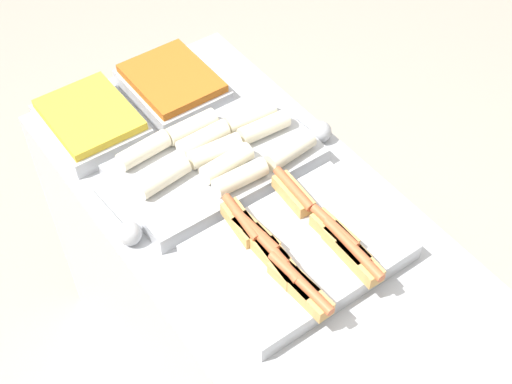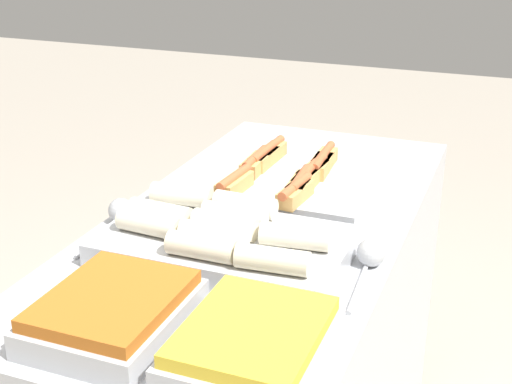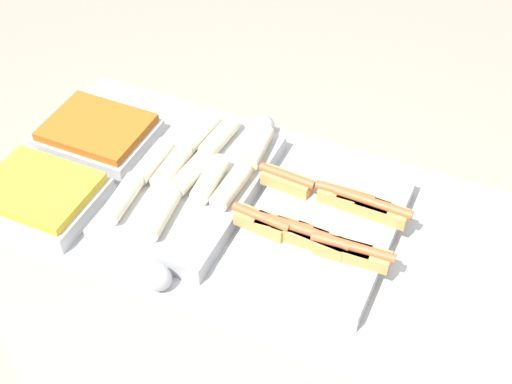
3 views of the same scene
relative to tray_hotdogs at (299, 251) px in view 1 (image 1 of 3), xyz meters
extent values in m
cube|color=#B7BABF|center=(-0.14, 0.00, -0.51)|extent=(1.44, 0.68, 0.95)
cube|color=#B7BABF|center=(0.00, 0.00, -0.01)|extent=(0.34, 0.47, 0.05)
cube|color=tan|center=(-0.13, 0.08, 0.03)|extent=(0.13, 0.05, 0.04)
cylinder|color=#CC6038|center=(-0.13, 0.08, 0.05)|extent=(0.15, 0.03, 0.02)
cube|color=tan|center=(-0.13, -0.08, 0.03)|extent=(0.13, 0.06, 0.04)
cylinder|color=#CC6038|center=(-0.13, -0.08, 0.05)|extent=(0.15, 0.04, 0.02)
cube|color=tan|center=(-0.03, -0.07, 0.03)|extent=(0.13, 0.04, 0.04)
cylinder|color=#CC6038|center=(-0.03, -0.07, 0.05)|extent=(0.15, 0.02, 0.02)
cube|color=tan|center=(0.12, -0.07, 0.03)|extent=(0.13, 0.05, 0.04)
cylinder|color=#CC6038|center=(0.12, -0.07, 0.05)|extent=(0.15, 0.03, 0.02)
cube|color=tan|center=(0.07, 0.08, 0.03)|extent=(0.13, 0.05, 0.04)
cylinder|color=#CC6038|center=(0.07, 0.08, 0.05)|extent=(0.15, 0.02, 0.02)
cube|color=tan|center=(0.12, 0.08, 0.03)|extent=(0.13, 0.05, 0.04)
cylinder|color=#CC6038|center=(0.12, 0.08, 0.05)|extent=(0.15, 0.03, 0.02)
cube|color=tan|center=(0.08, -0.08, 0.03)|extent=(0.13, 0.05, 0.04)
cylinder|color=#CC6038|center=(0.08, -0.08, 0.05)|extent=(0.15, 0.03, 0.02)
cube|color=tan|center=(0.02, 0.08, 0.03)|extent=(0.13, 0.05, 0.04)
cylinder|color=#CC6038|center=(0.02, 0.08, 0.05)|extent=(0.15, 0.03, 0.02)
cube|color=tan|center=(-0.08, -0.07, 0.03)|extent=(0.13, 0.05, 0.04)
cylinder|color=#CC6038|center=(-0.08, -0.07, 0.05)|extent=(0.15, 0.03, 0.02)
cube|color=tan|center=(0.02, -0.07, 0.03)|extent=(0.13, 0.05, 0.04)
cylinder|color=#CC6038|center=(0.02, -0.07, 0.05)|extent=(0.15, 0.03, 0.02)
cube|color=#B7BABF|center=(-0.36, 0.00, -0.01)|extent=(0.31, 0.52, 0.05)
cylinder|color=beige|center=(-0.36, 0.00, 0.04)|extent=(0.06, 0.15, 0.05)
cylinder|color=beige|center=(-0.47, -0.14, 0.04)|extent=(0.06, 0.15, 0.05)
cylinder|color=beige|center=(-0.47, 0.00, 0.04)|extent=(0.05, 0.14, 0.05)
cylinder|color=beige|center=(-0.30, 0.01, 0.04)|extent=(0.06, 0.14, 0.05)
cylinder|color=beige|center=(-0.36, -0.15, 0.04)|extent=(0.06, 0.15, 0.05)
cylinder|color=beige|center=(-0.41, 0.15, 0.04)|extent=(0.06, 0.15, 0.05)
cylinder|color=beige|center=(-0.35, 0.16, 0.04)|extent=(0.06, 0.14, 0.05)
cylinder|color=beige|center=(-0.24, 0.16, 0.04)|extent=(0.06, 0.15, 0.05)
cylinder|color=beige|center=(-0.24, 0.00, 0.04)|extent=(0.05, 0.14, 0.05)
cylinder|color=beige|center=(-0.41, 0.01, 0.04)|extent=(0.05, 0.14, 0.05)
cube|color=#B7BABF|center=(-0.68, -0.19, -0.01)|extent=(0.29, 0.23, 0.05)
cube|color=gold|center=(-0.68, -0.19, 0.02)|extent=(0.27, 0.21, 0.02)
cube|color=#B7BABF|center=(-0.68, 0.07, -0.01)|extent=(0.29, 0.23, 0.05)
cube|color=#B7601E|center=(-0.68, 0.07, 0.02)|extent=(0.27, 0.21, 0.02)
cylinder|color=#B2B5BA|center=(-0.39, -0.29, -0.03)|extent=(0.21, 0.02, 0.01)
sphere|color=#B2B5BA|center=(-0.28, -0.29, -0.01)|extent=(0.06, 0.06, 0.06)
cylinder|color=#B2B5BA|center=(-0.39, 0.30, -0.03)|extent=(0.20, 0.03, 0.01)
sphere|color=#B2B5BA|center=(-0.29, 0.30, -0.01)|extent=(0.06, 0.06, 0.06)
camera|label=1|loc=(0.75, -0.67, 1.34)|focal=50.00mm
camera|label=2|loc=(-1.59, -0.55, 0.67)|focal=50.00mm
camera|label=3|loc=(0.33, -1.12, 1.26)|focal=50.00mm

